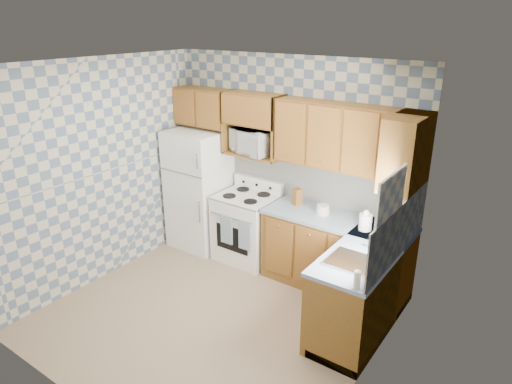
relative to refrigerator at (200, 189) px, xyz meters
The scene contains 29 objects.
floor 1.97m from the refrigerator, 44.43° to the right, with size 3.40×3.40×0.00m, color #8F7358.
back_wall 1.42m from the refrigerator, 15.35° to the left, with size 3.40×0.02×2.70m, color slate.
right_wall 3.27m from the refrigerator, 22.79° to the right, with size 0.02×3.20×2.70m, color slate.
backsplash_back 1.75m from the refrigerator, 11.47° to the left, with size 2.60×0.01×0.56m, color silver.
backsplash_right 3.02m from the refrigerator, ahead, with size 0.01×1.60×0.56m, color silver.
refrigerator is the anchor object (origin of this frame).
stove_body 0.89m from the refrigerator, ahead, with size 0.76×0.65×0.90m, color white.
cooktop 0.81m from the refrigerator, ahead, with size 0.76×0.65×0.03m, color silver.
backguard 0.87m from the refrigerator, 20.44° to the left, with size 0.76×0.08×0.17m, color white.
dish_towel_left 0.86m from the refrigerator, 23.56° to the right, with size 0.18×0.03×0.38m, color navy.
dish_towel_right 1.11m from the refrigerator, 17.34° to the right, with size 0.18×0.03×0.38m, color navy.
base_cabinets_back 2.14m from the refrigerator, ahead, with size 1.75×0.60×0.88m, color brown.
base_cabinets_right 2.74m from the refrigerator, ahead, with size 0.60×1.60×0.88m, color brown.
countertop_back 2.10m from the refrigerator, ahead, with size 1.77×0.63×0.04m, color slate.
countertop_right 2.71m from the refrigerator, ahead, with size 0.63×1.60×0.04m, color slate.
upper_cabinets_back 2.34m from the refrigerator, ahead, with size 1.75×0.33×0.74m, color brown.
upper_cabinets_fridge 1.15m from the refrigerator, 94.64° to the left, with size 0.82×0.33×0.50m, color brown.
upper_cabinets_right 2.99m from the refrigerator, ahead, with size 0.33×0.70×0.74m, color brown.
microwave_shelf 1.02m from the refrigerator, 12.94° to the left, with size 0.80×0.33×0.03m, color brown.
microwave 1.13m from the refrigerator, 14.88° to the left, with size 0.58×0.39×0.32m, color white.
sink 2.79m from the refrigerator, 16.65° to the right, with size 0.48×0.40×0.03m, color #B7B7BC.
window 3.13m from the refrigerator, 15.12° to the right, with size 0.02×0.66×0.86m, color silver.
bottle_0 2.72m from the refrigerator, ahead, with size 0.06×0.06×0.28m, color black.
bottle_1 2.82m from the refrigerator, ahead, with size 0.06×0.06×0.26m, color black.
bottle_2 2.86m from the refrigerator, ahead, with size 0.06×0.06×0.24m, color #4F2B10.
knife_block 1.52m from the refrigerator, ahead, with size 0.10×0.10×0.21m, color brown.
electric_kettle 2.48m from the refrigerator, ahead, with size 0.14×0.14×0.18m, color white.
food_containers 1.90m from the refrigerator, ahead, with size 0.16×0.16×0.11m, color beige, non-canonical shape.
soap_bottle 3.12m from the refrigerator, 22.65° to the right, with size 0.06×0.06×0.17m, color beige.
Camera 1 is at (2.83, -3.20, 3.11)m, focal length 32.00 mm.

